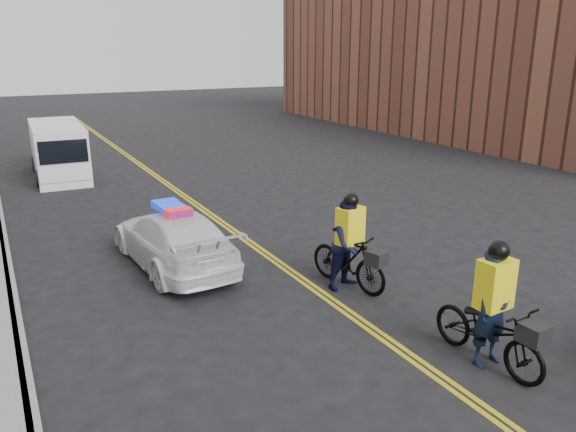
% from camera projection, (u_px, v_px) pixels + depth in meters
% --- Properties ---
extents(ground, '(120.00, 120.00, 0.00)m').
position_uv_depth(ground, '(345.00, 311.00, 11.57)').
color(ground, black).
rests_on(ground, ground).
extents(center_line_left, '(0.10, 60.00, 0.01)m').
position_uv_depth(center_line_left, '(206.00, 213.00, 18.27)').
color(center_line_left, gold).
rests_on(center_line_left, ground).
extents(center_line_right, '(0.10, 60.00, 0.01)m').
position_uv_depth(center_line_right, '(210.00, 213.00, 18.34)').
color(center_line_right, gold).
rests_on(center_line_right, ground).
extents(curb, '(0.20, 60.00, 0.15)m').
position_uv_depth(curb, '(4.00, 240.00, 15.56)').
color(curb, gray).
rests_on(curb, ground).
extents(building_across, '(12.00, 30.00, 11.00)m').
position_uv_depth(building_across, '(480.00, 41.00, 35.11)').
color(building_across, brown).
rests_on(building_across, ground).
extents(police_cruiser, '(2.24, 4.93, 1.56)m').
position_uv_depth(police_cruiser, '(173.00, 238.00, 13.78)').
color(police_cruiser, white).
rests_on(police_cruiser, ground).
extents(cargo_van, '(2.19, 5.30, 2.19)m').
position_uv_depth(cargo_van, '(59.00, 152.00, 23.00)').
color(cargo_van, white).
rests_on(cargo_van, ground).
extents(cyclist_near, '(0.92, 2.30, 2.22)m').
position_uv_depth(cyclist_near, '(491.00, 322.00, 9.46)').
color(cyclist_near, black).
rests_on(cyclist_near, ground).
extents(cyclist_far, '(1.13, 2.25, 2.19)m').
position_uv_depth(cyclist_far, '(350.00, 251.00, 12.49)').
color(cyclist_far, black).
rests_on(cyclist_far, ground).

